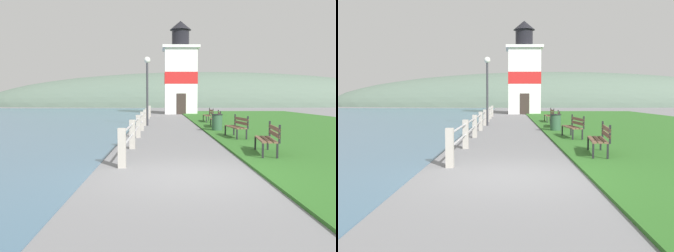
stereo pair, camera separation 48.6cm
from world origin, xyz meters
The scene contains 11 objects.
ground_plane centered at (0.00, 0.00, 0.00)m, with size 160.00×160.00×0.00m, color slate.
grass_verge centered at (7.56, 13.95, 0.03)m, with size 12.00×41.84×0.06m.
seawall_railing centered at (-1.46, 12.35, 0.53)m, with size 0.18×22.89×0.93m.
park_bench_near centered at (2.50, 2.70, 0.54)m, with size 0.68×1.68×0.94m.
park_bench_midway centered at (2.52, 7.07, 0.54)m, with size 0.64×1.69×0.94m.
park_bench_far centered at (2.46, 12.28, 0.54)m, with size 0.63×1.85×0.94m.
park_bench_by_lighthouse centered at (2.59, 16.44, 0.54)m, with size 0.48×1.82×0.94m.
lighthouse centered at (1.44, 29.69, 3.85)m, with size 3.59×3.59×9.13m.
trash_bin centered at (2.18, 10.23, 0.42)m, with size 0.54×0.54×0.84m.
lamp_post centered at (-1.31, 13.94, 2.74)m, with size 0.36×0.36×3.96m.
distant_hillside centered at (8.00, 57.89, 0.00)m, with size 80.00×16.00×12.00m.
Camera 1 is at (-0.56, -7.71, 1.66)m, focal length 40.00 mm.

